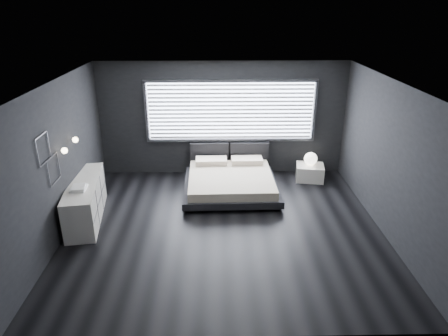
{
  "coord_description": "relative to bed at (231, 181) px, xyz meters",
  "views": [
    {
      "loc": [
        -0.15,
        -6.71,
        4.08
      ],
      "look_at": [
        0.0,
        0.85,
        0.9
      ],
      "focal_mm": 32.0,
      "sensor_mm": 36.0,
      "label": 1
    }
  ],
  "objects": [
    {
      "name": "nightstand",
      "position": [
        1.96,
        0.63,
        -0.06
      ],
      "size": [
        0.73,
        0.64,
        0.38
      ],
      "primitive_type": "cube",
      "rotation": [
        0.0,
        0.0,
        -0.16
      ],
      "color": "silver",
      "rests_on": "ground"
    },
    {
      "name": "sconce_far",
      "position": [
        -3.05,
        -0.94,
        1.35
      ],
      "size": [
        0.18,
        0.11,
        0.11
      ],
      "color": "silver",
      "rests_on": "ground"
    },
    {
      "name": "sconce_near",
      "position": [
        -3.05,
        -1.54,
        1.35
      ],
      "size": [
        0.18,
        0.11,
        0.11
      ],
      "color": "silver",
      "rests_on": "ground"
    },
    {
      "name": "wall_art_lower",
      "position": [
        -3.14,
        -1.89,
        1.13
      ],
      "size": [
        0.01,
        0.48,
        0.48
      ],
      "color": "#47474C",
      "rests_on": "ground"
    },
    {
      "name": "headboard",
      "position": [
        0.0,
        1.05,
        0.32
      ],
      "size": [
        1.96,
        0.16,
        0.52
      ],
      "color": "black",
      "rests_on": "ground"
    },
    {
      "name": "dresser",
      "position": [
        -2.95,
        -1.15,
        0.14
      ],
      "size": [
        0.84,
        2.05,
        0.8
      ],
      "color": "silver",
      "rests_on": "ground"
    },
    {
      "name": "bed",
      "position": [
        0.0,
        0.0,
        0.0
      ],
      "size": [
        2.16,
        2.06,
        0.55
      ],
      "color": "black",
      "rests_on": "ground"
    },
    {
      "name": "book_stack",
      "position": [
        -2.92,
        -1.49,
        0.58
      ],
      "size": [
        0.3,
        0.38,
        0.07
      ],
      "color": "white",
      "rests_on": "dresser"
    },
    {
      "name": "room",
      "position": [
        -0.17,
        -1.59,
        1.15
      ],
      "size": [
        6.04,
        6.0,
        2.8
      ],
      "color": "black",
      "rests_on": "ground"
    },
    {
      "name": "window",
      "position": [
        0.03,
        1.11,
        1.36
      ],
      "size": [
        4.14,
        0.09,
        1.52
      ],
      "color": "white",
      "rests_on": "ground"
    },
    {
      "name": "orb_lamp",
      "position": [
        1.97,
        0.66,
        0.28
      ],
      "size": [
        0.31,
        0.31,
        0.31
      ],
      "primitive_type": "sphere",
      "color": "white",
      "rests_on": "nightstand"
    },
    {
      "name": "wall_art_upper",
      "position": [
        -3.14,
        -2.14,
        1.6
      ],
      "size": [
        0.01,
        0.48,
        0.48
      ],
      "color": "#47474C",
      "rests_on": "ground"
    }
  ]
}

